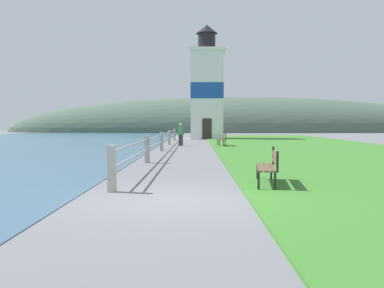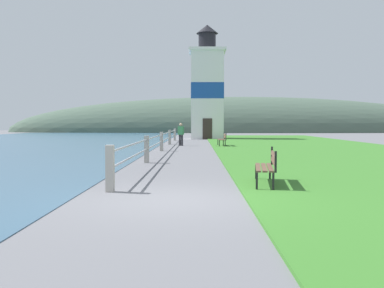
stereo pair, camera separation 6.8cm
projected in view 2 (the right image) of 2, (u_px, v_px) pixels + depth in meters
ground_plane at (170, 200)px, 8.77m from camera, size 160.00×160.00×0.00m
grass_verge at (312, 148)px, 25.95m from camera, size 12.00×51.87×0.06m
seawall_railing at (162, 140)px, 23.93m from camera, size 0.18×28.57×1.07m
park_bench_near at (268, 165)px, 10.62m from camera, size 0.71×1.97×0.94m
park_bench_midway at (223, 138)px, 28.40m from camera, size 0.49×1.79×0.94m
lighthouse at (207, 89)px, 42.00m from camera, size 3.57×3.57×11.15m
person_strolling at (181, 133)px, 29.33m from camera, size 0.43×0.34×1.56m
distant_hillside at (240, 132)px, 73.17m from camera, size 80.00×16.00×12.00m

